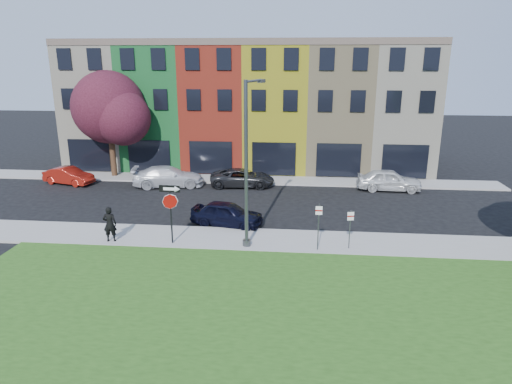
# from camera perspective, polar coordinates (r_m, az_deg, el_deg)

# --- Properties ---
(ground) EXTENTS (120.00, 120.00, 0.00)m
(ground) POSITION_cam_1_polar(r_m,az_deg,el_deg) (20.92, -0.35, -9.29)
(ground) COLOR black
(ground) RESTS_ON ground
(sidewalk_near) EXTENTS (40.00, 3.00, 0.12)m
(sidewalk_near) POSITION_cam_1_polar(r_m,az_deg,el_deg) (23.55, 5.27, -6.17)
(sidewalk_near) COLOR gray
(sidewalk_near) RESTS_ON ground
(sidewalk_far) EXTENTS (40.00, 2.40, 0.12)m
(sidewalk_far) POSITION_cam_1_polar(r_m,az_deg,el_deg) (35.28, -2.76, 1.58)
(sidewalk_far) COLOR gray
(sidewalk_far) RESTS_ON ground
(grass_park) EXTENTS (40.00, 16.00, 0.10)m
(grass_park) POSITION_cam_1_polar(r_m,az_deg,el_deg) (16.77, 27.17, -18.16)
(grass_park) COLOR #264C15
(grass_park) RESTS_ON ground
(rowhouse_block) EXTENTS (30.00, 10.12, 10.00)m
(rowhouse_block) POSITION_cam_1_polar(r_m,az_deg,el_deg) (40.39, -0.90, 10.60)
(rowhouse_block) COLOR beige
(rowhouse_block) RESTS_ON ground
(stop_sign) EXTENTS (1.05, 0.12, 3.01)m
(stop_sign) POSITION_cam_1_polar(r_m,az_deg,el_deg) (22.77, -10.67, -1.29)
(stop_sign) COLOR black
(stop_sign) RESTS_ON sidewalk_near
(man) EXTENTS (0.80, 0.63, 1.83)m
(man) POSITION_cam_1_polar(r_m,az_deg,el_deg) (24.18, -17.81, -3.83)
(man) COLOR black
(man) RESTS_ON sidewalk_near
(sedan_near) EXTENTS (3.17, 4.67, 1.38)m
(sedan_near) POSITION_cam_1_polar(r_m,az_deg,el_deg) (25.59, -3.64, -2.74)
(sedan_near) COLOR black
(sedan_near) RESTS_ON ground
(parked_car_red) EXTENTS (3.24, 4.52, 1.27)m
(parked_car_red) POSITION_cam_1_polar(r_m,az_deg,el_deg) (36.80, -22.38, 1.89)
(parked_car_red) COLOR maroon
(parked_car_red) RESTS_ON ground
(parked_car_silver) EXTENTS (3.95, 5.88, 1.49)m
(parked_car_silver) POSITION_cam_1_polar(r_m,az_deg,el_deg) (33.96, -10.88, 1.91)
(parked_car_silver) COLOR silver
(parked_car_silver) RESTS_ON ground
(parked_car_dark) EXTENTS (2.69, 4.91, 1.30)m
(parked_car_dark) POSITION_cam_1_polar(r_m,az_deg,el_deg) (33.41, -1.72, 1.79)
(parked_car_dark) COLOR black
(parked_car_dark) RESTS_ON ground
(parked_car_white) EXTENTS (2.14, 4.60, 1.52)m
(parked_car_white) POSITION_cam_1_polar(r_m,az_deg,el_deg) (33.71, 16.29, 1.46)
(parked_car_white) COLOR silver
(parked_car_white) RESTS_ON ground
(street_lamp) EXTENTS (0.93, 2.53, 8.02)m
(street_lamp) POSITION_cam_1_polar(r_m,az_deg,el_deg) (21.74, -1.04, 3.36)
(street_lamp) COLOR #46494B
(street_lamp) RESTS_ON sidewalk_near
(parking_sign_a) EXTENTS (0.32, 0.08, 2.35)m
(parking_sign_a) POSITION_cam_1_polar(r_m,az_deg,el_deg) (21.99, 7.82, -3.70)
(parking_sign_a) COLOR #46494B
(parking_sign_a) RESTS_ON sidewalk_near
(parking_sign_b) EXTENTS (0.32, 0.11, 1.94)m
(parking_sign_b) POSITION_cam_1_polar(r_m,az_deg,el_deg) (22.49, 11.68, -4.02)
(parking_sign_b) COLOR #46494B
(parking_sign_b) RESTS_ON sidewalk_near
(tree_purple) EXTENTS (6.62, 5.79, 8.11)m
(tree_purple) POSITION_cam_1_polar(r_m,az_deg,el_deg) (37.11, -17.74, 9.85)
(tree_purple) COLOR black
(tree_purple) RESTS_ON sidewalk_far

